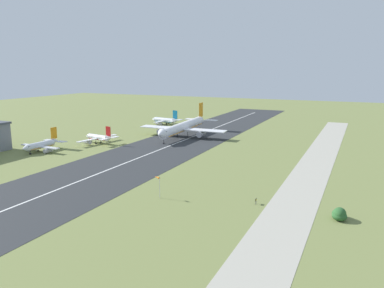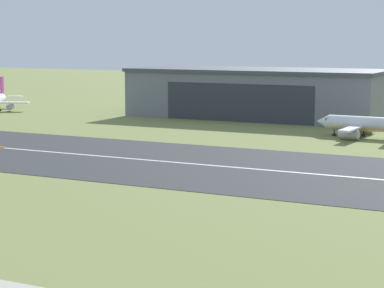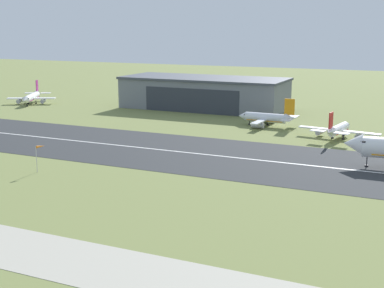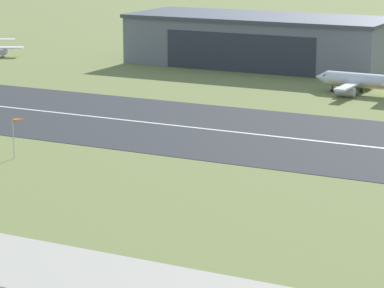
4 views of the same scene
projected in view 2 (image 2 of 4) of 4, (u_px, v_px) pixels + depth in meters
name	position (u px, v px, depth m)	size (l,w,h in m)	color
runway_strip	(155.00, 161.00, 127.18)	(467.39, 40.61, 0.06)	#2B2D30
runway_centreline	(155.00, 161.00, 127.17)	(420.65, 0.70, 0.01)	silver
hangar_building	(257.00, 93.00, 196.98)	(66.89, 26.54, 12.77)	slate
airplane_parked_far_east	(362.00, 124.00, 156.83)	(20.29, 21.49, 9.80)	silver
windsock_pole	(0.00, 151.00, 101.94)	(1.33, 2.20, 6.20)	#B7B7BC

